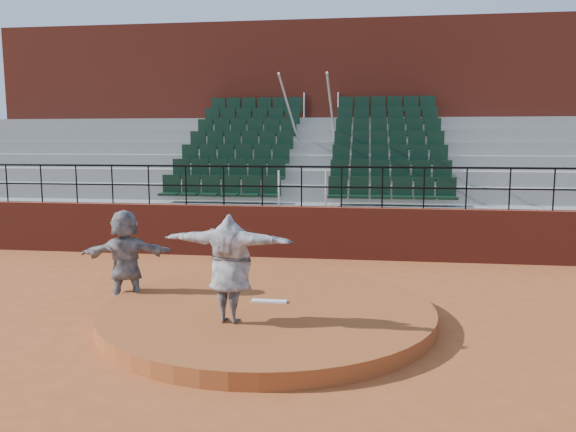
% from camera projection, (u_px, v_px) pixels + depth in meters
% --- Properties ---
extents(ground, '(90.00, 90.00, 0.00)m').
position_uv_depth(ground, '(268.00, 319.00, 9.38)').
color(ground, '#A85225').
rests_on(ground, ground).
extents(pitchers_mound, '(5.50, 5.50, 0.25)m').
position_uv_depth(pitchers_mound, '(268.00, 312.00, 9.36)').
color(pitchers_mound, '#A04F23').
rests_on(pitchers_mound, ground).
extents(pitching_rubber, '(0.60, 0.15, 0.03)m').
position_uv_depth(pitching_rubber, '(269.00, 301.00, 9.49)').
color(pitching_rubber, white).
rests_on(pitching_rubber, pitchers_mound).
extents(boundary_wall, '(24.00, 0.30, 1.30)m').
position_uv_depth(boundary_wall, '(301.00, 232.00, 14.19)').
color(boundary_wall, maroon).
rests_on(boundary_wall, ground).
extents(wall_railing, '(24.04, 0.05, 1.03)m').
position_uv_depth(wall_railing, '(302.00, 178.00, 14.01)').
color(wall_railing, black).
rests_on(wall_railing, boundary_wall).
extents(seating_deck, '(24.00, 5.97, 4.63)m').
position_uv_depth(seating_deck, '(314.00, 188.00, 17.66)').
color(seating_deck, gray).
rests_on(seating_deck, ground).
extents(press_box_facade, '(24.00, 3.00, 7.10)m').
position_uv_depth(press_box_facade, '(324.00, 124.00, 21.26)').
color(press_box_facade, maroon).
rests_on(press_box_facade, ground).
extents(pitcher, '(2.07, 0.80, 1.64)m').
position_uv_depth(pitcher, '(230.00, 268.00, 8.37)').
color(pitcher, black).
rests_on(pitcher, pitchers_mound).
extents(fielder, '(1.70, 0.91, 1.74)m').
position_uv_depth(fielder, '(126.00, 257.00, 10.10)').
color(fielder, black).
rests_on(fielder, ground).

